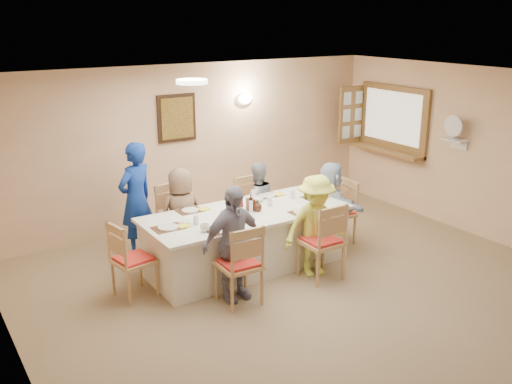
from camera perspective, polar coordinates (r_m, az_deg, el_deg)
ground at (r=6.69m, az=8.11°, el=-11.38°), size 7.00×7.00×0.00m
room_walls at (r=6.12m, az=8.70°, el=1.18°), size 7.00×7.00×7.00m
wall_picture at (r=8.77m, az=-7.93°, el=7.34°), size 0.62×0.05×0.72m
wall_sconce at (r=9.28m, az=-1.11°, el=9.29°), size 0.26×0.09×0.18m
ceiling_light at (r=6.61m, az=-6.43°, el=10.92°), size 0.36×0.36×0.05m
serving_hatch at (r=9.99m, az=13.58°, el=7.06°), size 0.06×1.50×1.15m
hatch_sill at (r=10.01m, az=12.89°, el=4.05°), size 0.30×1.50×0.05m
shutter_door at (r=10.35m, az=9.53°, el=7.65°), size 0.55×0.04×1.00m
fan_shelf at (r=9.08m, az=19.30°, el=4.94°), size 0.22×0.36×0.03m
desk_fan at (r=9.03m, az=19.27°, el=5.85°), size 0.30×0.30×0.28m
dining_table at (r=7.50m, az=-0.96°, el=-4.73°), size 2.69×1.14×0.76m
chair_back_left at (r=7.85m, az=-7.78°, el=-2.92°), size 0.54×0.54×1.00m
chair_back_right at (r=8.41m, az=-0.36°, el=-1.68°), size 0.46×0.46×0.92m
chair_front_left at (r=6.54m, az=-1.74°, el=-7.11°), size 0.49×0.49×0.98m
chair_front_right at (r=7.18m, az=6.53°, el=-4.81°), size 0.49×0.49×1.01m
chair_left_end at (r=6.84m, az=-12.13°, el=-6.55°), size 0.52×0.52×0.94m
chair_right_end at (r=8.34m, az=8.13°, el=-1.98°), size 0.49×0.49×0.93m
diner_back_left at (r=7.70m, az=-7.44°, el=-2.23°), size 0.66×0.46×1.27m
diner_back_right at (r=8.27m, az=0.08°, el=-1.04°), size 0.67×0.57×1.18m
diner_front_left at (r=6.56m, az=-2.30°, el=-5.16°), size 0.86×0.45×1.38m
diner_front_right at (r=7.21m, az=5.97°, el=-3.39°), size 1.02×0.79×1.32m
diner_right_end at (r=8.21m, az=7.49°, el=-1.16°), size 1.20×0.56×1.23m
caregiver at (r=7.90m, az=-11.90°, el=-0.74°), size 0.86×0.81×1.59m
placemat_fl at (r=6.74m, az=-3.43°, el=-3.86°), size 0.36×0.26×0.01m
plate_fl at (r=6.74m, az=-3.43°, el=-3.78°), size 0.26×0.26×0.02m
napkin_fl at (r=6.78m, az=-1.90°, el=-3.64°), size 0.15×0.15×0.01m
placemat_fr at (r=7.36m, az=4.73°, el=-2.03°), size 0.34×0.25×0.01m
plate_fr at (r=7.36m, az=4.74°, el=-1.96°), size 0.26×0.26×0.02m
napkin_fr at (r=7.43m, az=6.07°, el=-1.84°), size 0.14×0.14×0.01m
placemat_bl at (r=7.44m, az=-6.61°, el=-1.88°), size 0.33×0.25×0.01m
plate_bl at (r=7.44m, az=-6.62°, el=-1.81°), size 0.22×0.22×0.01m
napkin_bl at (r=7.47m, az=-5.21°, el=-1.69°), size 0.13×0.13×0.01m
placemat_br at (r=8.01m, az=1.09°, el=-0.37°), size 0.33×0.24×0.01m
plate_br at (r=8.01m, az=1.09°, el=-0.30°), size 0.25×0.25×0.02m
napkin_br at (r=8.06m, az=2.35°, el=-0.20°), size 0.15×0.15×0.01m
placemat_le at (r=6.89m, az=-8.79°, el=-3.58°), size 0.36×0.27×0.01m
plate_le at (r=6.88m, az=-8.79°, el=-3.50°), size 0.25×0.25×0.02m
napkin_le at (r=6.91m, az=-7.26°, el=-3.37°), size 0.14×0.14×0.01m
placemat_re at (r=7.98m, az=5.88°, el=-0.52°), size 0.34×0.25×0.01m
plate_re at (r=7.98m, az=5.88°, el=-0.45°), size 0.23×0.23×0.01m
napkin_re at (r=8.05m, az=7.11°, el=-0.35°), size 0.15×0.15×0.01m
teacup_a at (r=6.71m, az=-5.14°, el=-3.60°), size 0.13×0.13×0.09m
teacup_b at (r=7.96m, az=-0.17°, el=-0.15°), size 0.14×0.14×0.09m
bowl_a at (r=7.02m, az=-1.27°, el=-2.78°), size 0.24×0.24×0.05m
bowl_b at (r=7.77m, az=0.10°, el=-0.74°), size 0.29×0.29×0.06m
condiment_ketchup at (r=7.30m, az=-1.64°, el=-1.12°), size 0.16×0.16×0.25m
condiment_brown at (r=7.39m, az=-0.53°, el=-1.01°), size 0.13×0.13×0.22m
condiment_malt at (r=7.37m, az=0.14°, el=-1.35°), size 0.17×0.17×0.15m
drinking_glass at (r=7.32m, az=-2.18°, el=-1.67°), size 0.07×0.07×0.11m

